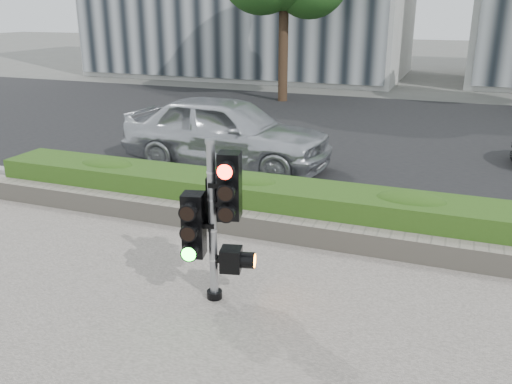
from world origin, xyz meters
TOP-DOWN VIEW (x-y plane):
  - ground at (0.00, 0.00)m, footprint 120.00×120.00m
  - road at (0.00, 10.00)m, footprint 60.00×13.00m
  - curb at (0.00, 3.15)m, footprint 60.00×0.25m
  - stone_wall at (0.00, 1.90)m, footprint 12.00×0.32m
  - hedge at (0.00, 2.55)m, footprint 12.00×1.00m
  - traffic_signal at (-0.53, -0.09)m, footprint 0.73×0.60m
  - car_silver at (-2.81, 5.36)m, footprint 4.83×2.14m

SIDE VIEW (x-z plane):
  - ground at x=0.00m, z-range 0.00..0.00m
  - road at x=0.00m, z-range 0.00..0.02m
  - curb at x=0.00m, z-range 0.00..0.12m
  - stone_wall at x=0.00m, z-range 0.03..0.37m
  - hedge at x=0.00m, z-range 0.03..0.71m
  - car_silver at x=-2.81m, z-range 0.02..1.64m
  - traffic_signal at x=-0.53m, z-range 0.14..2.16m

